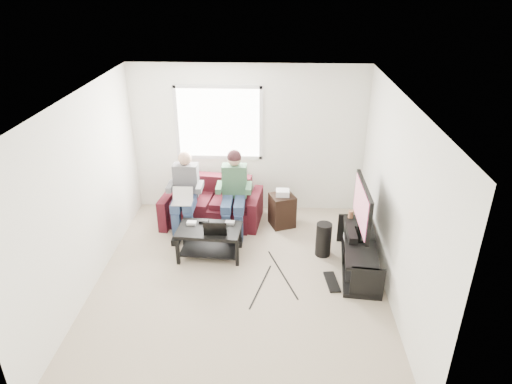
% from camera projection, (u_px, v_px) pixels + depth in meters
% --- Properties ---
extents(floor, '(4.50, 4.50, 0.00)m').
position_uv_depth(floor, '(240.00, 281.00, 6.40)').
color(floor, '#C5B299').
rests_on(floor, ground).
extents(ceiling, '(4.50, 4.50, 0.00)m').
position_uv_depth(ceiling, '(236.00, 99.00, 5.26)').
color(ceiling, white).
rests_on(ceiling, wall_back).
extents(wall_back, '(4.50, 0.00, 4.50)m').
position_uv_depth(wall_back, '(248.00, 140.00, 7.85)').
color(wall_back, white).
rests_on(wall_back, floor).
extents(wall_front, '(4.50, 0.00, 4.50)m').
position_uv_depth(wall_front, '(217.00, 320.00, 3.81)').
color(wall_front, white).
rests_on(wall_front, floor).
extents(wall_left, '(0.00, 4.50, 4.50)m').
position_uv_depth(wall_left, '(84.00, 196.00, 5.91)').
color(wall_left, white).
rests_on(wall_left, floor).
extents(wall_right, '(0.00, 4.50, 4.50)m').
position_uv_depth(wall_right, '(396.00, 202.00, 5.75)').
color(wall_right, white).
rests_on(wall_right, floor).
extents(window, '(1.48, 0.04, 1.28)m').
position_uv_depth(window, '(219.00, 123.00, 7.72)').
color(window, white).
rests_on(window, wall_back).
extents(sofa, '(1.72, 0.91, 0.77)m').
position_uv_depth(sofa, '(213.00, 206.00, 7.81)').
color(sofa, '#43101D').
rests_on(sofa, floor).
extents(person_left, '(0.40, 0.70, 1.31)m').
position_uv_depth(person_left, '(185.00, 190.00, 7.41)').
color(person_left, navy).
rests_on(person_left, sofa).
extents(person_right, '(0.40, 0.71, 1.35)m').
position_uv_depth(person_right, '(234.00, 187.00, 7.37)').
color(person_right, navy).
rests_on(person_right, sofa).
extents(laptop_silver, '(0.37, 0.31, 0.24)m').
position_uv_depth(laptop_silver, '(182.00, 199.00, 7.19)').
color(laptop_silver, silver).
rests_on(laptop_silver, person_left).
extents(coffee_table, '(0.97, 0.64, 0.47)m').
position_uv_depth(coffee_table, '(209.00, 235.00, 6.84)').
color(coffee_table, black).
rests_on(coffee_table, floor).
extents(laptop_black, '(0.34, 0.25, 0.24)m').
position_uv_depth(laptop_black, '(216.00, 224.00, 6.66)').
color(laptop_black, black).
rests_on(laptop_black, coffee_table).
extents(controller_a, '(0.14, 0.09, 0.04)m').
position_uv_depth(controller_a, '(192.00, 223.00, 6.90)').
color(controller_a, silver).
rests_on(controller_a, coffee_table).
extents(controller_b, '(0.14, 0.09, 0.04)m').
position_uv_depth(controller_b, '(204.00, 221.00, 6.95)').
color(controller_b, black).
rests_on(controller_b, coffee_table).
extents(controller_c, '(0.15, 0.10, 0.04)m').
position_uv_depth(controller_c, '(230.00, 223.00, 6.91)').
color(controller_c, gray).
rests_on(controller_c, coffee_table).
extents(tv_stand, '(0.59, 1.50, 0.49)m').
position_uv_depth(tv_stand, '(358.00, 255.00, 6.60)').
color(tv_stand, black).
rests_on(tv_stand, floor).
extents(tv, '(0.12, 1.10, 0.81)m').
position_uv_depth(tv, '(362.00, 208.00, 6.37)').
color(tv, black).
rests_on(tv, tv_stand).
extents(soundbar, '(0.12, 0.50, 0.10)m').
position_uv_depth(soundbar, '(351.00, 233.00, 6.56)').
color(soundbar, black).
rests_on(soundbar, tv_stand).
extents(drink_cup, '(0.08, 0.08, 0.12)m').
position_uv_depth(drink_cup, '(351.00, 214.00, 7.02)').
color(drink_cup, '#A76A48').
rests_on(drink_cup, tv_stand).
extents(console_white, '(0.30, 0.22, 0.06)m').
position_uv_depth(console_white, '(364.00, 267.00, 6.21)').
color(console_white, silver).
rests_on(console_white, tv_stand).
extents(console_grey, '(0.34, 0.26, 0.08)m').
position_uv_depth(console_grey, '(356.00, 239.00, 6.84)').
color(console_grey, gray).
rests_on(console_grey, tv_stand).
extents(console_black, '(0.38, 0.30, 0.07)m').
position_uv_depth(console_black, '(359.00, 253.00, 6.52)').
color(console_black, black).
rests_on(console_black, tv_stand).
extents(subwoofer, '(0.23, 0.23, 0.53)m').
position_uv_depth(subwoofer, '(323.00, 239.00, 6.89)').
color(subwoofer, black).
rests_on(subwoofer, floor).
extents(keyboard_floor, '(0.21, 0.47, 0.03)m').
position_uv_depth(keyboard_floor, '(332.00, 282.00, 6.37)').
color(keyboard_floor, black).
rests_on(keyboard_floor, floor).
extents(end_table, '(0.38, 0.38, 0.66)m').
position_uv_depth(end_table, '(282.00, 209.00, 7.69)').
color(end_table, black).
rests_on(end_table, floor).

